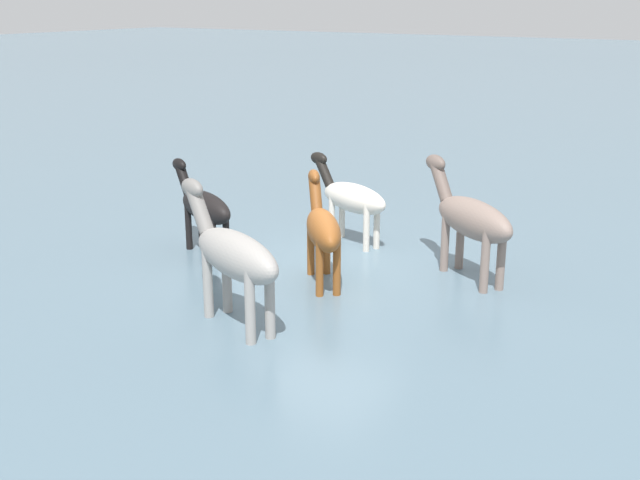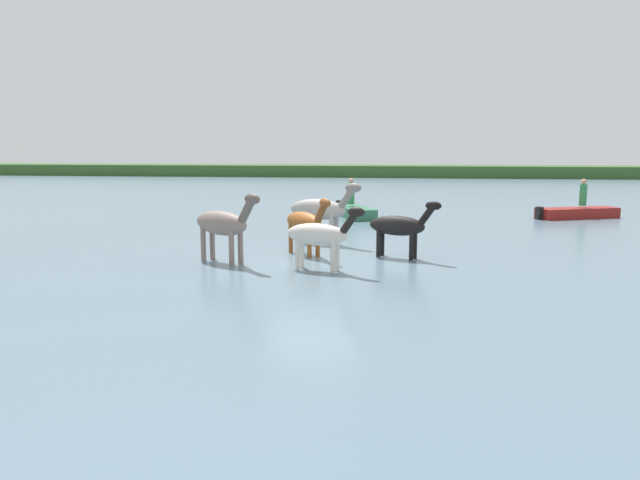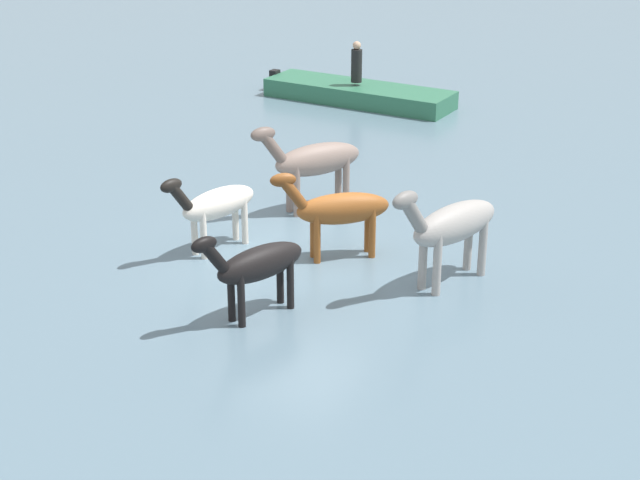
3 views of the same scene
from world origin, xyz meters
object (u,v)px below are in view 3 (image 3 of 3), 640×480
at_px(horse_dun_straggler, 451,225).
at_px(horse_rear_stallion, 216,204).
at_px(horse_chestnut_trailing, 257,264).
at_px(horse_lead, 339,209).
at_px(boat_motor_center, 358,96).
at_px(person_helmsman_aft, 357,63).
at_px(horse_mid_herd, 314,160).

bearing_deg(horse_dun_straggler, horse_rear_stallion, -61.34).
bearing_deg(horse_dun_straggler, horse_chestnut_trailing, -21.41).
bearing_deg(horse_dun_straggler, horse_lead, -72.42).
bearing_deg(horse_chestnut_trailing, boat_motor_center, -139.68).
bearing_deg(horse_lead, boat_motor_center, -107.91).
height_order(horse_dun_straggler, person_helmsman_aft, horse_dun_straggler).
bearing_deg(horse_mid_herd, horse_lead, 70.60).
height_order(horse_rear_stallion, horse_dun_straggler, horse_dun_straggler).
relative_size(horse_dun_straggler, person_helmsman_aft, 2.16).
distance_m(horse_mid_herd, horse_chestnut_trailing, 4.97).
relative_size(horse_rear_stallion, boat_motor_center, 0.37).
relative_size(horse_dun_straggler, horse_chestnut_trailing, 1.21).
bearing_deg(horse_chestnut_trailing, horse_dun_straggler, 159.96).
bearing_deg(person_helmsman_aft, horse_rear_stallion, 11.11).
bearing_deg(horse_lead, horse_dun_straggler, 135.70).
height_order(horse_mid_herd, boat_motor_center, horse_mid_herd).
height_order(horse_lead, horse_chestnut_trailing, horse_lead).
distance_m(horse_rear_stallion, horse_chestnut_trailing, 2.89).
bearing_deg(horse_rear_stallion, horse_dun_straggler, 115.16).
xyz_separation_m(horse_rear_stallion, person_helmsman_aft, (-11.06, -2.17, 0.24)).
height_order(horse_lead, horse_dun_straggler, horse_dun_straggler).
distance_m(horse_chestnut_trailing, boat_motor_center, 13.84).
height_order(horse_lead, horse_rear_stallion, horse_lead).
relative_size(horse_lead, person_helmsman_aft, 1.63).
height_order(horse_mid_herd, horse_dun_straggler, horse_dun_straggler).
distance_m(horse_lead, horse_mid_herd, 2.55).
relative_size(horse_mid_herd, boat_motor_center, 0.40).
xyz_separation_m(horse_dun_straggler, person_helmsman_aft, (-10.48, -6.63, 0.05)).
relative_size(horse_mid_herd, person_helmsman_aft, 1.97).
bearing_deg(person_helmsman_aft, horse_lead, 23.04).
height_order(horse_dun_straggler, boat_motor_center, horse_dun_straggler).
height_order(horse_rear_stallion, boat_motor_center, horse_rear_stallion).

